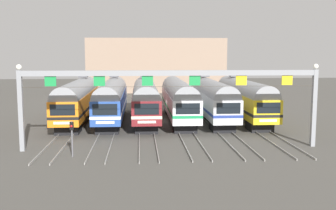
{
  "coord_description": "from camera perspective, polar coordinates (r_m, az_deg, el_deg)",
  "views": [
    {
      "loc": [
        -2.56,
        -45.69,
        7.81
      ],
      "look_at": [
        0.66,
        -0.54,
        1.96
      ],
      "focal_mm": 42.64,
      "sensor_mm": 36.0,
      "label": 1
    }
  ],
  "objects": [
    {
      "name": "ground_plane",
      "position": [
        46.43,
        -0.86,
        -2.32
      ],
      "size": [
        160.0,
        160.0,
        0.0
      ],
      "primitive_type": "plane",
      "color": "#4C4944"
    },
    {
      "name": "track_bed",
      "position": [
        63.22,
        -1.73,
        0.33
      ],
      "size": [
        20.77,
        70.0,
        0.15
      ],
      "color": "gray",
      "rests_on": "ground"
    },
    {
      "name": "yard_signal_mast",
      "position": [
        31.02,
        -13.59,
        -3.79
      ],
      "size": [
        0.28,
        0.35,
        2.75
      ],
      "color": "#59595E",
      "rests_on": "ground"
    },
    {
      "name": "catenary_gantry",
      "position": [
        32.39,
        0.46,
        2.96
      ],
      "size": [
        24.5,
        0.44,
        6.97
      ],
      "color": "gray",
      "rests_on": "ground"
    },
    {
      "name": "commuter_train_maroon",
      "position": [
        45.98,
        -3.27,
        0.96
      ],
      "size": [
        2.88,
        18.06,
        5.05
      ],
      "color": "maroon",
      "rests_on": "ground"
    },
    {
      "name": "commuter_train_orange",
      "position": [
        46.52,
        -12.8,
        0.86
      ],
      "size": [
        2.88,
        18.06,
        5.05
      ],
      "color": "orange",
      "rests_on": "ground"
    },
    {
      "name": "commuter_train_silver",
      "position": [
        46.73,
        6.22,
        1.03
      ],
      "size": [
        2.88,
        18.06,
        5.05
      ],
      "color": "silver",
      "rests_on": "ground"
    },
    {
      "name": "commuter_train_yellow",
      "position": [
        47.57,
        10.79,
        1.05
      ],
      "size": [
        2.88,
        18.06,
        5.05
      ],
      "color": "gold",
      "rests_on": "ground"
    },
    {
      "name": "maintenance_building",
      "position": [
        83.95,
        -1.73,
        5.74
      ],
      "size": [
        27.98,
        10.0,
        10.86
      ],
      "primitive_type": "cube",
      "color": "gray",
      "rests_on": "ground"
    },
    {
      "name": "commuter_train_blue",
      "position": [
        46.09,
        -8.06,
        0.91
      ],
      "size": [
        2.88,
        18.06,
        5.05
      ],
      "color": "#284C9E",
      "rests_on": "ground"
    },
    {
      "name": "commuter_train_white",
      "position": [
        46.19,
        1.52,
        0.99
      ],
      "size": [
        2.88,
        18.06,
        4.77
      ],
      "color": "white",
      "rests_on": "ground"
    }
  ]
}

